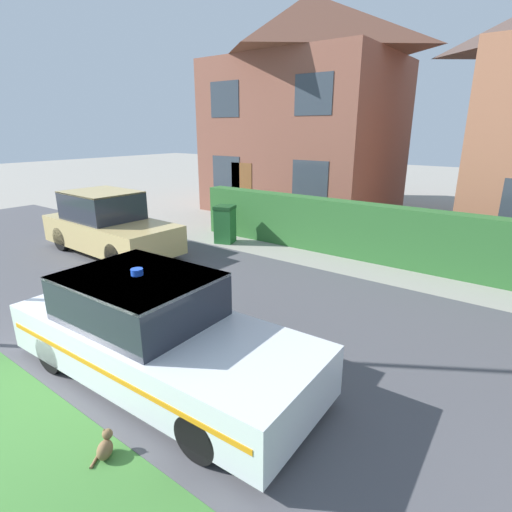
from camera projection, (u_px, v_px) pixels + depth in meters
road_strip at (204, 304)px, 7.99m from camera, size 28.00×6.47×0.01m
garden_hedge at (361, 231)px, 10.67m from camera, size 10.52×0.52×1.50m
police_car at (156, 333)px, 5.50m from camera, size 4.63×1.93×1.55m
cat at (105, 447)px, 4.27m from camera, size 0.25×0.34×0.29m
neighbour_car_near at (109, 225)px, 11.15m from camera, size 4.37×1.86×1.70m
house_left at (306, 107)px, 16.34m from camera, size 7.33×6.00×8.29m
wheelie_bin at (225, 224)px, 12.20m from camera, size 0.71×0.71×1.15m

